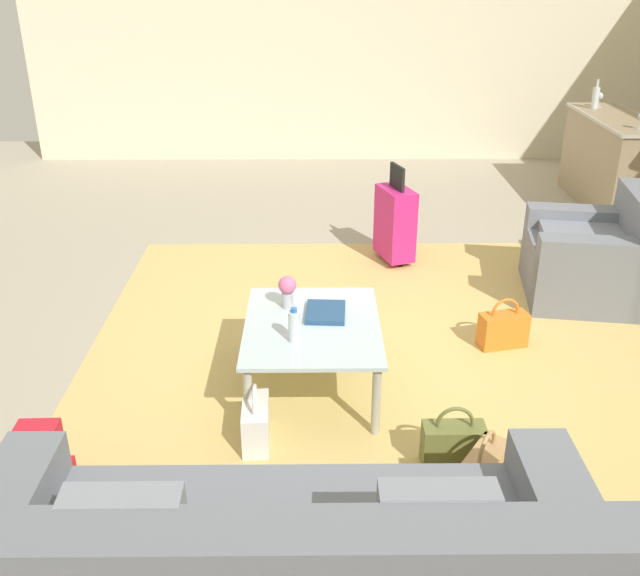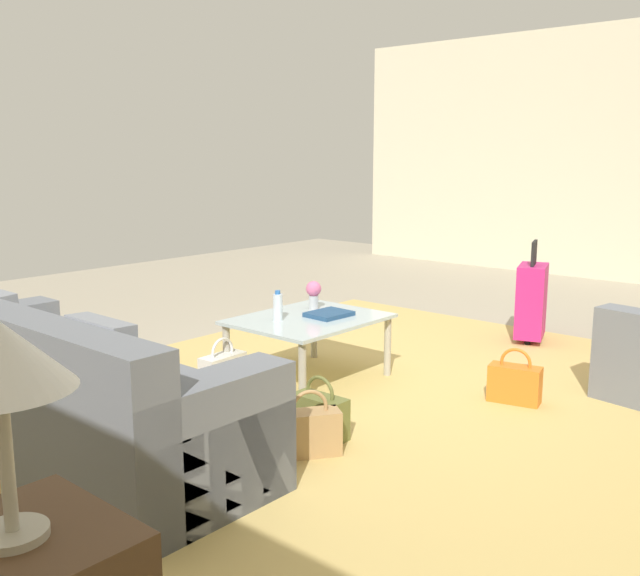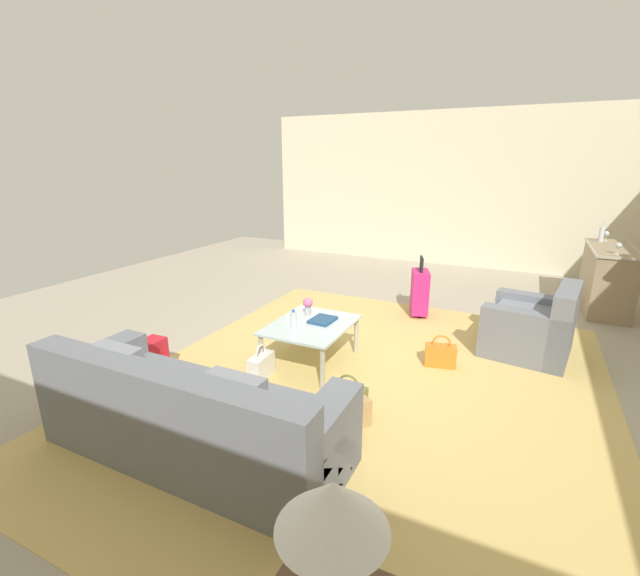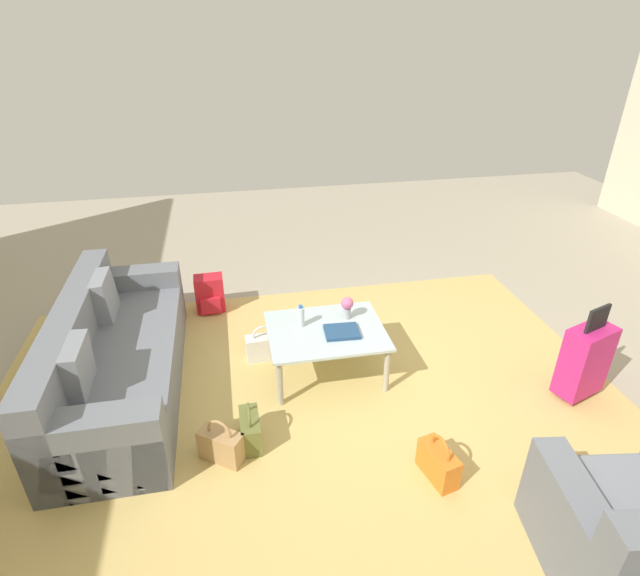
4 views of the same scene
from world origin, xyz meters
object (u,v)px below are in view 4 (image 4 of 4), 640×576
at_px(handbag_tan, 221,445).
at_px(backpack_red, 210,295).
at_px(handbag_olive, 250,430).
at_px(couch, 112,361).
at_px(coffee_table_book, 342,332).
at_px(coffee_table, 326,335).
at_px(handbag_white, 264,347).
at_px(suitcase_magenta, 585,360).
at_px(handbag_orange, 438,463).
at_px(flower_vase, 347,306).
at_px(water_bottle, 301,316).

relative_size(handbag_tan, backpack_red, 0.89).
bearing_deg(handbag_olive, couch, -37.59).
bearing_deg(coffee_table_book, handbag_tan, 39.05).
bearing_deg(handbag_olive, coffee_table, -134.71).
bearing_deg(couch, handbag_white, -170.81).
bearing_deg(coffee_table_book, suitcase_magenta, 164.98).
relative_size(coffee_table_book, handbag_orange, 0.80).
bearing_deg(couch, handbag_orange, 149.05).
relative_size(couch, flower_vase, 11.27).
height_order(suitcase_magenta, handbag_white, suitcase_magenta).
distance_m(coffee_table_book, backpack_red, 1.79).
bearing_deg(flower_vase, handbag_white, -11.82).
relative_size(couch, coffee_table_book, 8.02).
relative_size(suitcase_magenta, handbag_olive, 2.37).
bearing_deg(suitcase_magenta, handbag_white, -21.74).
height_order(flower_vase, handbag_olive, flower_vase).
bearing_deg(handbag_tan, backpack_red, -88.11).
bearing_deg(backpack_red, handbag_olive, 97.99).
xyz_separation_m(flower_vase, handbag_tan, (1.15, 0.99, -0.44)).
distance_m(suitcase_magenta, handbag_olive, 2.73).
bearing_deg(coffee_table, handbag_tan, 42.02).
height_order(couch, coffee_table_book, couch).
xyz_separation_m(water_bottle, handbag_white, (0.32, -0.20, -0.42)).
bearing_deg(suitcase_magenta, couch, -11.93).
distance_m(coffee_table, handbag_olive, 1.05).
relative_size(handbag_white, handbag_tan, 1.00).
bearing_deg(flower_vase, handbag_olive, 43.01).
relative_size(handbag_orange, backpack_red, 0.89).
bearing_deg(handbag_olive, backpack_red, -82.01).
xyz_separation_m(couch, backpack_red, (-0.79, -1.19, -0.10)).
distance_m(handbag_olive, handbag_white, 1.05).
xyz_separation_m(suitcase_magenta, handbag_tan, (2.93, 0.14, -0.23)).
distance_m(couch, suitcase_magenta, 3.87).
distance_m(water_bottle, suitcase_magenta, 2.35).
relative_size(couch, coffee_table, 2.32).
bearing_deg(water_bottle, suitcase_magenta, 160.02).
bearing_deg(handbag_white, flower_vase, 168.18).
height_order(coffee_table, flower_vase, flower_vase).
xyz_separation_m(coffee_table, suitcase_magenta, (-2.00, 0.70, -0.04)).
relative_size(flower_vase, backpack_red, 0.51).
bearing_deg(suitcase_magenta, handbag_orange, 21.46).
distance_m(couch, handbag_olive, 1.36).
xyz_separation_m(water_bottle, handbag_tan, (0.73, 0.94, -0.42)).
distance_m(suitcase_magenta, backpack_red, 3.60).
xyz_separation_m(suitcase_magenta, handbag_olive, (2.72, 0.02, -0.23)).
xyz_separation_m(couch, water_bottle, (-1.59, 0.00, 0.25)).
distance_m(water_bottle, flower_vase, 0.42).
bearing_deg(handbag_orange, handbag_tan, -17.09).
height_order(couch, suitcase_magenta, suitcase_magenta).
bearing_deg(coffee_table, coffee_table_book, 146.31).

